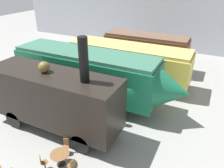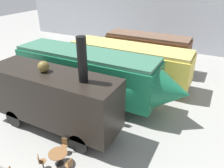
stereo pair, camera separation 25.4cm
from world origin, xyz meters
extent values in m
plane|color=gray|center=(0.00, 0.00, 0.00)|extent=(80.00, 80.00, 0.00)
cube|color=#B2B7C1|center=(0.00, 15.74, 4.50)|extent=(44.00, 0.15, 9.00)
cube|color=brown|center=(-1.02, 8.67, 1.94)|extent=(8.02, 2.49, 2.44)
cube|color=brown|center=(-1.02, 8.67, 3.28)|extent=(7.86, 2.29, 0.24)
cylinder|color=black|center=(1.39, 7.48, 0.55)|extent=(1.11, 0.12, 1.11)
cylinder|color=black|center=(1.39, 9.85, 0.55)|extent=(1.11, 0.12, 1.11)
cylinder|color=black|center=(-3.43, 7.48, 0.55)|extent=(1.11, 0.12, 1.11)
cylinder|color=black|center=(-3.43, 9.85, 0.55)|extent=(1.11, 0.12, 1.11)
cube|color=#E0C64C|center=(-1.28, 4.82, 1.87)|extent=(10.30, 2.86, 2.46)
cube|color=tan|center=(-1.28, 4.82, 3.22)|extent=(10.10, 2.63, 0.24)
cylinder|color=black|center=(1.81, 3.45, 0.49)|extent=(0.98, 0.12, 0.98)
cylinder|color=black|center=(1.81, 6.19, 0.49)|extent=(0.98, 0.12, 0.98)
cylinder|color=black|center=(-4.37, 3.45, 0.49)|extent=(0.98, 0.12, 0.98)
cylinder|color=black|center=(-4.37, 6.19, 0.49)|extent=(0.98, 0.12, 0.98)
cube|color=#196B47|center=(-2.96, 0.77, 2.19)|extent=(10.68, 2.88, 2.69)
cone|color=#196B47|center=(3.38, 0.77, 2.19)|extent=(2.00, 2.56, 2.56)
cube|color=#366B54|center=(-2.96, 0.77, 3.66)|extent=(10.47, 2.65, 0.24)
cylinder|color=black|center=(0.25, -0.62, 0.65)|extent=(1.30, 0.12, 1.30)
cylinder|color=black|center=(0.25, 2.15, 0.65)|extent=(1.30, 0.12, 1.30)
cylinder|color=black|center=(-6.16, -0.62, 0.65)|extent=(1.30, 0.12, 1.30)
cylinder|color=black|center=(-6.16, 2.15, 0.65)|extent=(1.30, 0.12, 1.30)
cube|color=black|center=(-2.68, -3.12, 2.25)|extent=(8.11, 2.45, 2.99)
cylinder|color=black|center=(-0.45, -3.12, 4.90)|extent=(0.48, 0.48, 2.31)
sphere|color=brown|center=(-3.09, -3.12, 4.04)|extent=(0.64, 0.64, 0.64)
cylinder|color=black|center=(-0.25, -4.28, 0.58)|extent=(1.15, 0.12, 1.15)
cylinder|color=black|center=(-0.25, -1.96, 0.58)|extent=(1.15, 0.12, 1.15)
cylinder|color=black|center=(-5.11, -4.28, 0.58)|extent=(1.15, 0.12, 1.15)
cylinder|color=black|center=(-5.11, -1.96, 0.58)|extent=(1.15, 0.12, 1.15)
cylinder|color=black|center=(-0.68, -5.38, 0.01)|extent=(0.44, 0.44, 0.02)
cylinder|color=black|center=(-0.68, -5.38, 0.35)|extent=(0.08, 0.08, 0.65)
cylinder|color=brown|center=(-0.68, -5.38, 0.69)|extent=(0.95, 0.95, 0.03)
cylinder|color=black|center=(-0.92, -4.64, 0.21)|extent=(0.06, 0.06, 0.42)
cylinder|color=brown|center=(-0.92, -4.64, 0.43)|extent=(0.36, 0.36, 0.03)
cube|color=brown|center=(-0.96, -4.49, 0.66)|extent=(0.29, 0.13, 0.42)
cylinder|color=black|center=(-1.20, -5.95, 0.21)|extent=(0.06, 0.06, 0.42)
cylinder|color=brown|center=(-1.20, -5.95, 0.43)|extent=(0.36, 0.36, 0.03)
cube|color=brown|center=(-1.31, -6.06, 0.66)|extent=(0.24, 0.22, 0.42)
cylinder|color=black|center=(0.08, -5.54, 0.21)|extent=(0.06, 0.06, 0.42)
cylinder|color=brown|center=(0.08, -5.54, 0.43)|extent=(0.36, 0.36, 0.03)
cube|color=brown|center=(0.23, -5.57, 0.66)|extent=(0.10, 0.29, 0.42)
cylinder|color=#262633|center=(0.42, -1.12, 0.40)|extent=(0.24, 0.24, 0.81)
cylinder|color=#333338|center=(0.42, -1.12, 1.17)|extent=(0.34, 0.34, 0.72)
sphere|color=tan|center=(0.42, -1.12, 1.65)|extent=(0.23, 0.23, 0.23)
camera|label=1|loc=(5.18, -11.42, 8.66)|focal=35.00mm
camera|label=2|loc=(5.41, -11.31, 8.66)|focal=35.00mm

